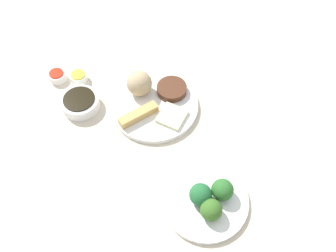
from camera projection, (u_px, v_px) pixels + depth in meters
tabletop at (152, 117)px, 1.04m from camera, size 2.20×2.20×0.02m
main_plate at (156, 106)px, 1.04m from camera, size 0.26×0.26×0.02m
rice_scoop at (139, 83)px, 1.03m from camera, size 0.08×0.08×0.08m
spring_roll at (138, 115)px, 1.00m from camera, size 0.10×0.11×0.03m
crab_rangoon_wonton at (172, 116)px, 1.00m from camera, size 0.09×0.09×0.01m
stir_fry_heap at (172, 89)px, 1.05m from camera, size 0.09×0.09×0.02m
broccoli_plate at (205, 200)px, 0.88m from camera, size 0.22×0.22×0.01m
broccoli_floret_0 at (222, 190)px, 0.85m from camera, size 0.06×0.06×0.06m
broccoli_floret_1 at (201, 194)px, 0.85m from camera, size 0.06×0.06×0.06m
broccoli_floret_2 at (211, 210)px, 0.83m from camera, size 0.05×0.05×0.05m
soy_sauce_bowl at (80, 103)px, 1.04m from camera, size 0.11×0.11×0.03m
soy_sauce_bowl_liquid at (79, 99)px, 1.02m from camera, size 0.09×0.09×0.00m
sauce_ramekin_hot_mustard at (79, 78)px, 1.10m from camera, size 0.05×0.05×0.03m
sauce_ramekin_hot_mustard_liquid at (78, 74)px, 1.08m from camera, size 0.04×0.04×0.00m
sauce_ramekin_sweet_and_sour at (57, 77)px, 1.10m from camera, size 0.05×0.05×0.03m
sauce_ramekin_sweet_and_sour_liquid at (56, 73)px, 1.09m from camera, size 0.04×0.04×0.00m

